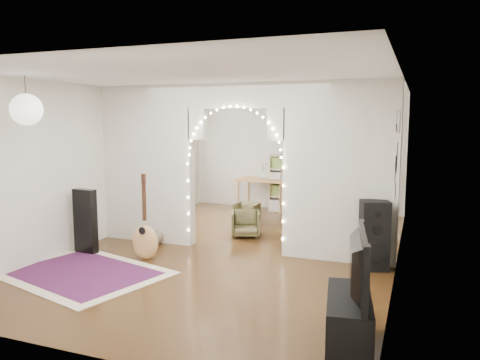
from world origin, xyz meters
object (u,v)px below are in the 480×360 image
(bookcase, at_px, (297,184))
(dining_chair_right, at_px, (246,224))
(dining_table, at_px, (264,181))
(media_console, at_px, (348,322))
(floor_speaker, at_px, (374,235))
(acoustic_guitar, at_px, (145,228))
(dining_chair_left, at_px, (247,213))

(bookcase, bearing_deg, dining_chair_right, -109.34)
(dining_table, relative_size, dining_chair_right, 2.36)
(bookcase, relative_size, dining_table, 1.08)
(media_console, xyz_separation_m, bookcase, (-2.06, 6.18, 0.41))
(floor_speaker, relative_size, bookcase, 0.75)
(floor_speaker, distance_m, media_console, 2.50)
(floor_speaker, bearing_deg, dining_table, 109.39)
(media_console, relative_size, bookcase, 0.75)
(acoustic_guitar, height_order, floor_speaker, acoustic_guitar)
(dining_chair_right, bearing_deg, media_console, -78.01)
(acoustic_guitar, xyz_separation_m, dining_chair_right, (0.93, 1.88, -0.25))
(dining_table, xyz_separation_m, dining_chair_left, (0.14, -1.55, -0.46))
(media_console, bearing_deg, bookcase, 99.26)
(bookcase, bearing_deg, acoustic_guitar, -118.16)
(floor_speaker, height_order, dining_table, floor_speaker)
(floor_speaker, bearing_deg, bookcase, 100.52)
(bookcase, xyz_separation_m, dining_chair_left, (-0.65, -1.60, -0.44))
(acoustic_guitar, distance_m, bookcase, 4.65)
(floor_speaker, distance_m, bookcase, 4.23)
(bookcase, bearing_deg, dining_table, 170.68)
(media_console, height_order, bookcase, bookcase)
(bookcase, relative_size, dining_chair_right, 2.54)
(floor_speaker, height_order, bookcase, bookcase)
(acoustic_guitar, relative_size, media_console, 1.12)
(media_console, bearing_deg, dining_chair_left, 111.41)
(floor_speaker, xyz_separation_m, dining_chair_right, (-2.36, 1.10, -0.26))
(acoustic_guitar, bearing_deg, dining_table, 93.25)
(dining_chair_left, relative_size, dining_chair_right, 0.92)
(floor_speaker, height_order, media_console, floor_speaker)
(media_console, bearing_deg, dining_table, 105.75)
(acoustic_guitar, height_order, dining_chair_right, acoustic_guitar)
(bookcase, xyz_separation_m, dining_chair_right, (-0.30, -2.59, -0.43))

